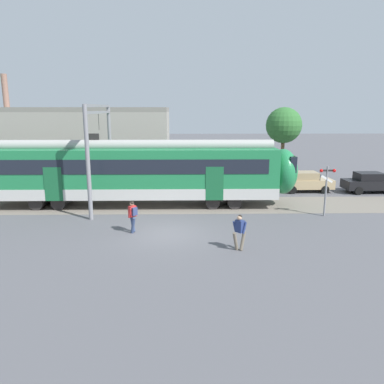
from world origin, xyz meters
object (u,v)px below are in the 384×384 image
Objects in this scene: pedestrian_navy at (240,229)px; parked_car_tan at (305,182)px; parked_car_black at (370,182)px; commuter_train at (5,172)px; pedestrian_red at (133,214)px; crossing_signal at (327,183)px.

parked_car_tan is (6.85, 12.22, -0.21)m from pedestrian_navy.
pedestrian_navy reaches higher than parked_car_tan.
parked_car_black is (4.83, -0.41, 0.00)m from parked_car_tan.
parked_car_tan is at bearing 10.94° from commuter_train.
pedestrian_navy is (5.13, -2.56, 0.00)m from pedestrian_red.
commuter_train is 10.65m from pedestrian_red.
crossing_signal is (-5.82, -6.39, 1.23)m from parked_car_black.
pedestrian_red reaches higher than parked_car_tan.
pedestrian_red is (8.96, -5.62, -1.26)m from commuter_train.
crossing_signal is (19.94, -2.75, -0.24)m from commuter_train.
crossing_signal is at bearing 14.62° from pedestrian_red.
crossing_signal is (10.98, 2.87, 1.02)m from pedestrian_red.
parked_car_tan is (11.98, 9.67, -0.21)m from pedestrian_red.
parked_car_black is at bearing 45.33° from pedestrian_navy.
crossing_signal is (5.85, 5.42, 1.02)m from pedestrian_navy.
parked_car_black is (25.77, 3.64, -1.47)m from commuter_train.
pedestrian_red is 1.00× the size of pedestrian_navy.
pedestrian_navy is 0.41× the size of parked_car_black.
commuter_train reaches higher than parked_car_tan.
pedestrian_navy is at bearing -26.47° from pedestrian_red.
commuter_train reaches higher than crossing_signal.
pedestrian_navy reaches higher than parked_car_black.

